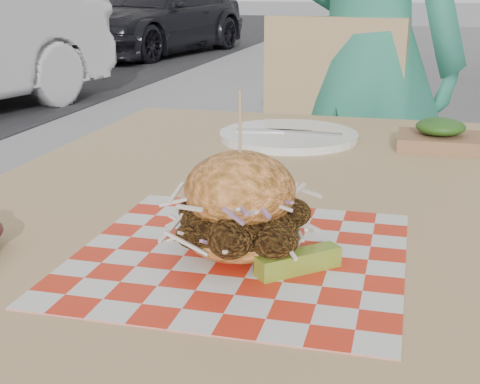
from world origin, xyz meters
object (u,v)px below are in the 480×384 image
Objects in this scene: diner at (365,58)px; sandwich at (240,211)px; patio_chair at (330,160)px; patio_table at (247,238)px; car_dark at (156,18)px.

diner is 9.03× the size of sandwich.
sandwich is at bearing -80.40° from patio_chair.
patio_chair is 1.24m from sandwich.
patio_chair is (0.01, 0.96, -0.12)m from patio_table.
car_dark is at bearing 111.82° from sandwich.
car_dark reaches higher than patio_chair.
patio_chair is 5.17× the size of sandwich.
car_dark is at bearing -40.45° from diner.
diner is 1.38m from sandwich.
diner reaches higher than sandwich.
patio_chair is (-0.07, -0.16, -0.28)m from diner.
diner reaches higher than patio_table.
sandwich is (3.66, -9.14, 0.26)m from car_dark.
diner reaches higher than car_dark.
patio_chair is at bearing 91.89° from sandwich.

